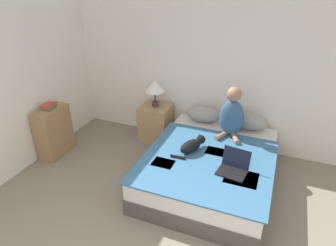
{
  "coord_description": "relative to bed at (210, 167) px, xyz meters",
  "views": [
    {
      "loc": [
        1.08,
        -0.94,
        2.7
      ],
      "look_at": [
        -0.25,
        2.39,
        0.83
      ],
      "focal_mm": 32.0,
      "sensor_mm": 36.0,
      "label": 1
    }
  ],
  "objects": [
    {
      "name": "wall_back",
      "position": [
        -0.37,
        1.11,
        1.04
      ],
      "size": [
        5.6,
        0.05,
        2.55
      ],
      "color": "white",
      "rests_on": "ground_plane"
    },
    {
      "name": "bed",
      "position": [
        0.0,
        0.0,
        0.0
      ],
      "size": [
        1.66,
        2.08,
        0.48
      ],
      "color": "#4C4742",
      "rests_on": "ground_plane"
    },
    {
      "name": "bookshelf",
      "position": [
        -2.49,
        -0.21,
        0.16
      ],
      "size": [
        0.29,
        0.55,
        0.79
      ],
      "color": "#99754C",
      "rests_on": "ground_plane"
    },
    {
      "name": "pillow_far",
      "position": [
        0.36,
        0.87,
        0.37
      ],
      "size": [
        0.56,
        0.29,
        0.25
      ],
      "color": "gray",
      "rests_on": "bed"
    },
    {
      "name": "laptop_open",
      "position": [
        0.35,
        -0.31,
        0.3
      ],
      "size": [
        0.38,
        0.35,
        0.26
      ],
      "rotation": [
        0.0,
        0.0,
        -0.14
      ],
      "color": "black",
      "rests_on": "bed"
    },
    {
      "name": "book_stack_top",
      "position": [
        -2.5,
        -0.2,
        0.6
      ],
      "size": [
        0.17,
        0.21,
        0.08
      ],
      "color": "#3D7A51",
      "rests_on": "bookshelf"
    },
    {
      "name": "pillow_near",
      "position": [
        -0.36,
        0.87,
        0.37
      ],
      "size": [
        0.56,
        0.29,
        0.25
      ],
      "color": "gray",
      "rests_on": "bed"
    },
    {
      "name": "person_sitting",
      "position": [
        0.14,
        0.57,
        0.58
      ],
      "size": [
        0.37,
        0.36,
        0.76
      ],
      "color": "#33567A",
      "rests_on": "bed"
    },
    {
      "name": "cat_tabby",
      "position": [
        -0.26,
        -0.05,
        0.33
      ],
      "size": [
        0.36,
        0.48,
        0.18
      ],
      "rotation": [
        0.0,
        0.0,
        1.1
      ],
      "color": "black",
      "rests_on": "bed"
    },
    {
      "name": "wall_side",
      "position": [
        -2.69,
        -0.67,
        1.04
      ],
      "size": [
        0.05,
        4.52,
        2.55
      ],
      "color": "white",
      "rests_on": "ground_plane"
    },
    {
      "name": "nightstand",
      "position": [
        -1.18,
        0.81,
        0.08
      ],
      "size": [
        0.49,
        0.47,
        0.63
      ],
      "color": "tan",
      "rests_on": "ground_plane"
    },
    {
      "name": "table_lamp",
      "position": [
        -1.18,
        0.81,
        0.74
      ],
      "size": [
        0.33,
        0.33,
        0.45
      ],
      "color": "#38383D",
      "rests_on": "nightstand"
    }
  ]
}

